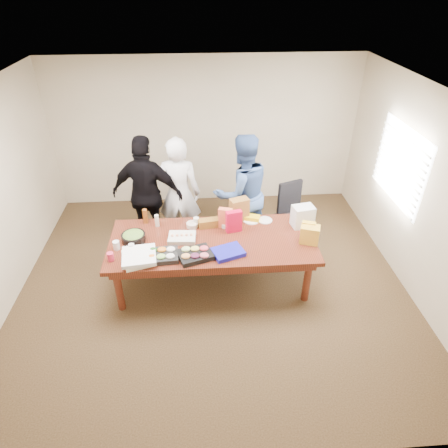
{
  "coord_description": "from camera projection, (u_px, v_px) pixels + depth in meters",
  "views": [
    {
      "loc": [
        -0.14,
        -4.31,
        3.84
      ],
      "look_at": [
        0.17,
        0.1,
        0.94
      ],
      "focal_mm": 31.17,
      "sensor_mm": 36.0,
      "label": 1
    }
  ],
  "objects": [
    {
      "name": "kraft_bag",
      "position": [
        239.0,
        210.0,
        5.63
      ],
      "size": [
        0.3,
        0.23,
        0.35
      ],
      "primitive_type": "cube",
      "rotation": [
        0.0,
        0.0,
        0.32
      ],
      "color": "brown",
      "rests_on": "conference_table"
    },
    {
      "name": "clear_cup_a",
      "position": [
        132.0,
        248.0,
        5.06
      ],
      "size": [
        0.09,
        0.09,
        0.11
      ],
      "primitive_type": "cylinder",
      "rotation": [
        0.0,
        0.0,
        -0.14
      ],
      "color": "silver",
      "rests_on": "conference_table"
    },
    {
      "name": "sheet_cake",
      "position": [
        182.0,
        238.0,
        5.29
      ],
      "size": [
        0.38,
        0.3,
        0.06
      ],
      "primitive_type": "cube",
      "rotation": [
        0.0,
        0.0,
        -0.07
      ],
      "color": "silver",
      "rests_on": "conference_table"
    },
    {
      "name": "chip_bag_red",
      "position": [
        234.0,
        221.0,
        5.4
      ],
      "size": [
        0.23,
        0.13,
        0.32
      ],
      "primitive_type": "cube",
      "rotation": [
        0.0,
        0.0,
        0.22
      ],
      "color": "red",
      "rests_on": "conference_table"
    },
    {
      "name": "person_left",
      "position": [
        148.0,
        195.0,
        5.97
      ],
      "size": [
        1.17,
        0.68,
        1.88
      ],
      "primitive_type": "imported",
      "rotation": [
        0.0,
        0.0,
        2.93
      ],
      "color": "black",
      "rests_on": "floor"
    },
    {
      "name": "banana_bunch",
      "position": [
        252.0,
        218.0,
        5.7
      ],
      "size": [
        0.25,
        0.19,
        0.07
      ],
      "primitive_type": "cube",
      "rotation": [
        0.0,
        0.0,
        -0.32
      ],
      "color": "yellow",
      "rests_on": "conference_table"
    },
    {
      "name": "plate_a",
      "position": [
        251.0,
        220.0,
        5.7
      ],
      "size": [
        0.3,
        0.3,
        0.01
      ],
      "primitive_type": "cylinder",
      "rotation": [
        0.0,
        0.0,
        0.3
      ],
      "color": "white",
      "rests_on": "conference_table"
    },
    {
      "name": "pizza_box_upper",
      "position": [
        139.0,
        256.0,
        4.89
      ],
      "size": [
        0.47,
        0.47,
        0.05
      ],
      "primitive_type": "cube",
      "rotation": [
        0.0,
        0.0,
        0.13
      ],
      "color": "white",
      "rests_on": "pizza_box_lower"
    },
    {
      "name": "wall_front",
      "position": [
        226.0,
        370.0,
        2.88
      ],
      "size": [
        5.5,
        0.04,
        2.7
      ],
      "primitive_type": "cube",
      "color": "beige",
      "rests_on": "floor"
    },
    {
      "name": "dressing_bottle",
      "position": [
        145.0,
        216.0,
        5.6
      ],
      "size": [
        0.08,
        0.08,
        0.22
      ],
      "primitive_type": "cylinder",
      "rotation": [
        0.0,
        0.0,
        0.2
      ],
      "color": "brown",
      "rests_on": "conference_table"
    },
    {
      "name": "mustard_bottle",
      "position": [
        227.0,
        217.0,
        5.64
      ],
      "size": [
        0.05,
        0.05,
        0.15
      ],
      "primitive_type": "cylinder",
      "rotation": [
        0.0,
        0.0,
        0.0
      ],
      "color": "gold",
      "rests_on": "conference_table"
    },
    {
      "name": "fruit_tray",
      "position": [
        195.0,
        255.0,
        4.97
      ],
      "size": [
        0.5,
        0.45,
        0.06
      ],
      "primitive_type": "cube",
      "rotation": [
        0.0,
        0.0,
        0.33
      ],
      "color": "black",
      "rests_on": "conference_table"
    },
    {
      "name": "chip_bag_blue",
      "position": [
        228.0,
        252.0,
        5.02
      ],
      "size": [
        0.46,
        0.41,
        0.06
      ],
      "primitive_type": "cube",
      "rotation": [
        0.0,
        0.0,
        0.35
      ],
      "color": "#1717AA",
      "rests_on": "conference_table"
    },
    {
      "name": "person_right",
      "position": [
        242.0,
        193.0,
        6.0
      ],
      "size": [
        1.1,
        0.97,
        1.9
      ],
      "primitive_type": "imported",
      "rotation": [
        0.0,
        0.0,
        3.46
      ],
      "color": "#37558A",
      "rests_on": "floor"
    },
    {
      "name": "clear_cup_b",
      "position": [
        116.0,
        245.0,
        5.09
      ],
      "size": [
        0.1,
        0.1,
        0.12
      ],
      "primitive_type": "cylinder",
      "rotation": [
        0.0,
        0.0,
        0.14
      ],
      "color": "white",
      "rests_on": "conference_table"
    },
    {
      "name": "conference_table",
      "position": [
        213.0,
        261.0,
        5.5
      ],
      "size": [
        2.8,
        1.2,
        0.75
      ],
      "primitive_type": "cube",
      "color": "#4C1C0F",
      "rests_on": "floor"
    },
    {
      "name": "chip_bag_orange",
      "position": [
        225.0,
        218.0,
        5.49
      ],
      "size": [
        0.21,
        0.14,
        0.3
      ],
      "primitive_type": "cube",
      "rotation": [
        0.0,
        0.0,
        -0.29
      ],
      "color": "#EE633C",
      "rests_on": "conference_table"
    },
    {
      "name": "window_panel",
      "position": [
        400.0,
        165.0,
        5.55
      ],
      "size": [
        0.03,
        1.4,
        1.1
      ],
      "primitive_type": "cube",
      "color": "white",
      "rests_on": "wall_right"
    },
    {
      "name": "window_blinds",
      "position": [
        397.0,
        165.0,
        5.54
      ],
      "size": [
        0.04,
        1.36,
        1.0
      ],
      "primitive_type": "cube",
      "color": "beige",
      "rests_on": "wall_right"
    },
    {
      "name": "office_chair",
      "position": [
        290.0,
        217.0,
        6.26
      ],
      "size": [
        0.66,
        0.66,
        0.99
      ],
      "primitive_type": "cube",
      "rotation": [
        0.0,
        0.0,
        0.38
      ],
      "color": "black",
      "rests_on": "floor"
    },
    {
      "name": "person_center",
      "position": [
        179.0,
        194.0,
        6.02
      ],
      "size": [
        0.71,
        0.51,
        1.85
      ],
      "primitive_type": "imported",
      "rotation": [
        0.0,
        0.0,
        3.05
      ],
      "color": "silver",
      "rests_on": "floor"
    },
    {
      "name": "dip_bowl_a",
      "position": [
        226.0,
        225.0,
        5.56
      ],
      "size": [
        0.17,
        0.17,
        0.06
      ],
      "primitive_type": "cylinder",
      "rotation": [
        0.0,
        0.0,
        -0.11
      ],
      "color": "beige",
      "rests_on": "conference_table"
    },
    {
      "name": "grocery_bag_yellow",
      "position": [
        310.0,
        234.0,
        5.19
      ],
      "size": [
        0.29,
        0.24,
        0.25
      ],
      "primitive_type": "cube",
      "rotation": [
        0.0,
        0.0,
        -0.33
      ],
      "color": "gold",
      "rests_on": "conference_table"
    },
    {
      "name": "bread_loaf",
      "position": [
        209.0,
        223.0,
        5.55
      ],
      "size": [
        0.31,
        0.17,
        0.12
      ],
      "primitive_type": "cube",
      "rotation": [
        0.0,
        0.0,
        0.17
      ],
      "color": "brown",
      "rests_on": "conference_table"
    },
    {
      "name": "pizza_box_lower",
      "position": [
        140.0,
        258.0,
        4.93
      ],
      "size": [
        0.52,
        0.52,
        0.05
      ],
      "primitive_type": "cube",
      "rotation": [
        0.0,
        0.0,
        0.29
      ],
      "color": "white",
      "rests_on": "conference_table"
    },
    {
      "name": "salad_bowl",
      "position": [
        134.0,
        238.0,
        5.25
      ],
      "size": [
        0.41,
        0.41,
        0.11
      ],
      "primitive_type": "cylinder",
      "rotation": [
        0.0,
        0.0,
        0.3
      ],
      "color": "black",
      "rests_on": "conference_table"
    },
    {
      "name": "grocery_bag_white",
      "position": [
        303.0,
        216.0,
        5.51
      ],
      "size": [
        0.33,
        0.26,
        0.31
      ],
      "primitive_type": "cube",
      "rotation": [
        0.0,
        0.0,
        0.18
      ],
      "color": "white",
      "rests_on": "conference_table"
    },
    {
      "name": "chip_bag_yellow",
      "position": [
        308.0,
        230.0,
        5.26
      ],
      "size": [
        0.19,
        0.12,
        0.26
      ],
      "primitive_type": "cube",
      "rotation": [
        0.0,
        0.0,
        -0.3
      ],
      "color": "yellow",
      "rests_on": "conference_table"
    },
    {
      "name": "wall_back",
      "position": [
        206.0,
        133.0,
        7.06
      ],
      "size": [
        5.5,
        0.04,
        2.7
      ],
      "primitive_type": "cube",
      "color": "beige",
      "rests_on": "floor"
    },
    {
      "name": "ceiling",
      "position": [
        209.0,
        93.0,
        4.22
      ],
      "size": [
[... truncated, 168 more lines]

